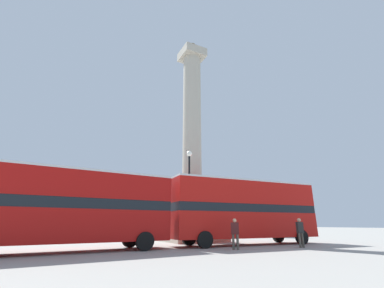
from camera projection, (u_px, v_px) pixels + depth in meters
ground_plane at (192, 241)px, 21.58m from camera, size 200.00×200.00×0.00m
monument_column at (192, 164)px, 23.58m from camera, size 4.70×4.70×19.89m
bus_a at (245, 209)px, 18.67m from camera, size 11.30×3.26×4.45m
bus_b at (75, 206)px, 13.91m from camera, size 10.45×3.43×4.23m
equestrian_statue at (274, 224)px, 29.52m from camera, size 4.44×3.96×5.47m
street_lamp at (189, 190)px, 19.09m from camera, size 0.43×0.43×6.85m
pedestrian_near_lamp at (235, 232)px, 14.86m from camera, size 0.47×0.41×1.72m
pedestrian_by_plinth at (300, 231)px, 16.16m from camera, size 0.47×0.23×1.77m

